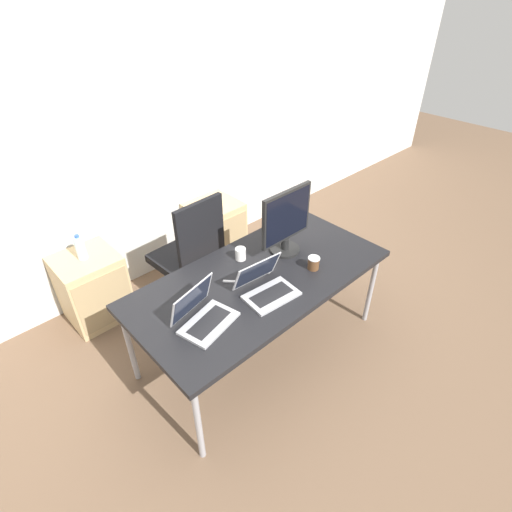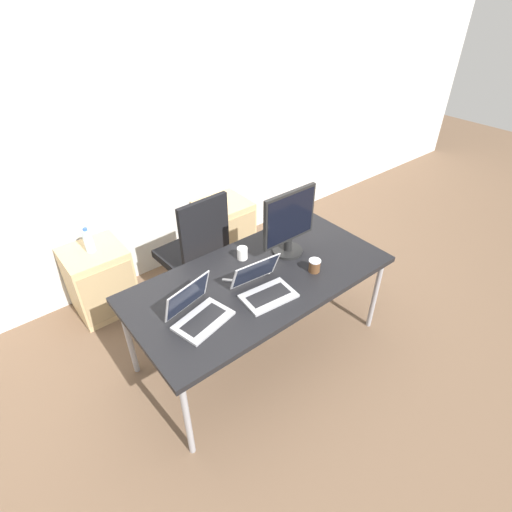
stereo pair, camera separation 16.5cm
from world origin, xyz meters
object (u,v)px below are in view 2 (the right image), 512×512
Objects in this scene: mouse at (266,271)px; coffee_cup_white at (242,253)px; cabinet_right at (225,229)px; monitor at (289,223)px; laptop_left at (198,312)px; water_bottle at (88,240)px; cabinet_left at (100,280)px; coffee_cup_brown at (314,266)px; office_chair at (195,263)px; laptop_right at (264,288)px.

mouse is 0.25m from coffee_cup_white.
cabinet_right is 1.32m from monitor.
laptop_left is 4.21× the size of coffee_cup_white.
water_bottle is 0.55× the size of laptop_left.
cabinet_left is 1.87m from coffee_cup_brown.
office_chair reaches higher than cabinet_right.
laptop_right is 0.42m from coffee_cup_white.
monitor reaches higher than coffee_cup_white.
cabinet_right is 1.19m from coffee_cup_white.
laptop_right is at bearing -9.05° from laptop_left.
monitor is 0.36m from coffee_cup_brown.
water_bottle is at bearing 90.00° from cabinet_left.
laptop_left reaches higher than laptop_right.
office_chair is 1.01m from laptop_right.
water_bottle is 1.49m from mouse.
monitor is (1.13, -1.13, 0.67)m from cabinet_left.
coffee_cup_white is at bearing 96.29° from mouse.
water_bottle is 0.59× the size of laptop_right.
coffee_cup_white is at bearing 155.29° from monitor.
office_chair is 2.81× the size of laptop_left.
mouse is at bearing -161.33° from monitor.
water_bottle is at bearing 116.24° from laptop_right.
office_chair is 11.54× the size of coffee_cup_brown.
cabinet_right is at bearing 82.17° from coffee_cup_brown.
monitor is (-0.18, -1.13, 0.67)m from cabinet_right.
office_chair is 0.86m from mouse.
water_bottle is 1.27m from coffee_cup_white.
laptop_left is at bearing -80.59° from cabinet_left.
cabinet_left is 1.21× the size of monitor.
water_bottle is 2.33× the size of coffee_cup_white.
coffee_cup_white is 0.54m from coffee_cup_brown.
laptop_left is at bearing -129.91° from cabinet_right.
cabinet_right is at bearing 65.55° from laptop_right.
mouse is at bearing -80.12° from office_chair.
cabinet_right is (1.31, 0.00, 0.00)m from cabinet_left.
coffee_cup_white is (0.13, 0.40, -0.00)m from laptop_right.
coffee_cup_brown is at bearing -35.45° from mouse.
mouse is at bearing -55.66° from cabinet_left.
coffee_cup_white is at bearing 124.46° from coffee_cup_brown.
laptop_left is at bearing -150.89° from coffee_cup_white.
laptop_right is at bearing 174.59° from coffee_cup_brown.
laptop_left is 0.95m from monitor.
cabinet_right is 1.57× the size of laptop_left.
cabinet_right is 1.67× the size of laptop_right.
mouse reaches higher than cabinet_right.
office_chair reaches higher than laptop_left.
cabinet_left is at bearing 129.63° from coffee_cup_white.
monitor is at bearing 86.99° from coffee_cup_brown.
laptop_right reaches higher than cabinet_left.
monitor is at bearing -99.09° from cabinet_right.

